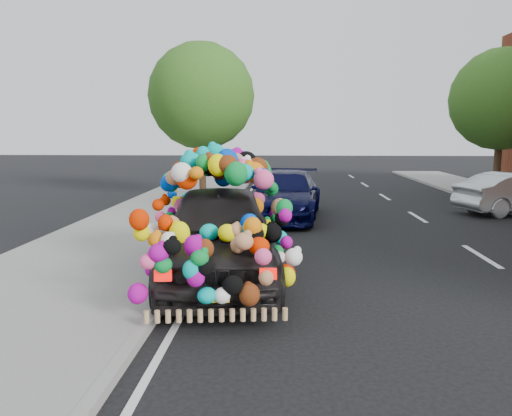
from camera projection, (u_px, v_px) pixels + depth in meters
The scene contains 8 objects.
ground at pixel (309, 254), 10.66m from camera, with size 100.00×100.00×0.00m, color black.
sidewalk at pixel (112, 249), 10.87m from camera, with size 4.00×60.00×0.12m, color gray.
kerb at pixel (200, 250), 10.77m from camera, with size 0.15×60.00×0.13m, color gray.
lane_markings at pixel (481, 256), 10.47m from camera, with size 6.00×50.00×0.01m, color silver, non-canonical shape.
tree_near_sidewalk at pixel (201, 96), 19.65m from camera, with size 4.20×4.20×6.13m.
tree_far_b at pixel (502, 99), 19.55m from camera, with size 4.00×4.00×5.90m.
plush_art_car at pixel (219, 213), 8.66m from camera, with size 2.85×5.28×2.30m.
navy_sedan at pixel (286, 195), 15.25m from camera, with size 1.98×4.86×1.41m, color #040630.
Camera 1 is at (-0.59, -10.44, 2.54)m, focal length 35.00 mm.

